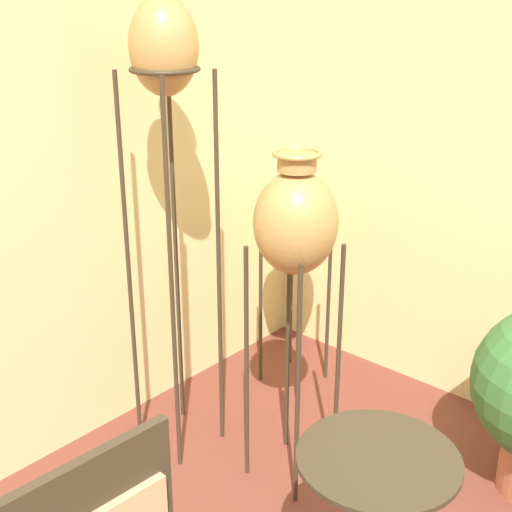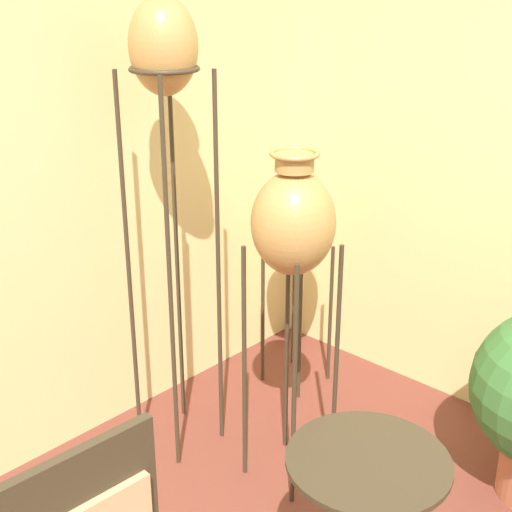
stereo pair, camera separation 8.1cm
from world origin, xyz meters
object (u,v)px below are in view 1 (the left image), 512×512
vase_stand_tall (164,64)px  side_table (375,508)px  vase_stand_medium (296,226)px  vase_stand_short (296,230)px

vase_stand_tall → side_table: bearing=-104.8°
side_table → vase_stand_medium: bearing=55.8°
vase_stand_tall → vase_stand_short: size_ratio=1.82×
vase_stand_tall → vase_stand_short: bearing=-4.6°
vase_stand_medium → side_table: vase_stand_medium is taller
vase_stand_medium → side_table: bearing=-124.2°
vase_stand_medium → side_table: size_ratio=2.02×
vase_stand_tall → vase_stand_medium: vase_stand_tall is taller
vase_stand_medium → vase_stand_short: vase_stand_medium is taller
vase_stand_tall → side_table: (-0.34, -1.29, -1.25)m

